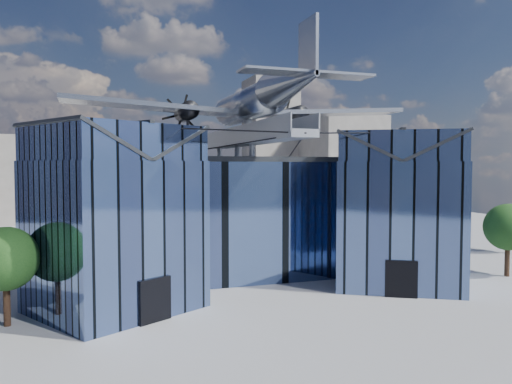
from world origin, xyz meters
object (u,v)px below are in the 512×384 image
object	(u,v)px
tree_side_e	(508,220)
tree_plaza_w	(6,259)
tree_plaza_e	(508,227)
museum	(241,210)

from	to	relation	value
tree_side_e	tree_plaza_w	bearing A→B (deg)	-168.28
tree_plaza_e	tree_plaza_w	bearing A→B (deg)	-178.65
tree_side_e	museum	bearing A→B (deg)	-177.43
museum	tree_side_e	distance (m)	29.95
museum	tree_side_e	size ratio (longest dim) A/B	6.37
tree_plaza_w	tree_plaza_e	distance (m)	37.45
tree_side_e	tree_plaza_e	bearing A→B (deg)	-135.84
museum	tree_plaza_w	xyz separation A→B (m)	(-16.61, -8.30, -1.67)
tree_plaza_w	tree_side_e	size ratio (longest dim) A/B	1.11
tree_plaza_e	tree_side_e	xyz separation A→B (m)	(9.02, 8.76, -0.60)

